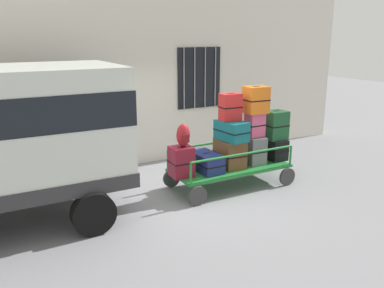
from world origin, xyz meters
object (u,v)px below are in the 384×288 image
object	(u,v)px
suitcase_midright_middle	(255,125)
suitcase_midright_top	(256,100)
suitcase_center_middle	(232,131)
suitcase_midright_bottom	(253,150)
luggage_cart	(230,170)
suitcase_left_bottom	(181,162)
suitcase_right_bottom	(273,149)
suitcase_center_top	(230,107)
suitcase_midleft_bottom	(206,162)
suitcase_right_middle	(275,125)
suitcase_center_bottom	(230,153)
backpack	(183,135)

from	to	relation	value
suitcase_midright_middle	suitcase_midright_top	bearing A→B (deg)	-90.00
suitcase_center_middle	suitcase_midright_bottom	xyz separation A→B (m)	(0.57, 0.02, -0.48)
suitcase_center_middle	luggage_cart	bearing A→B (deg)	90.00
suitcase_left_bottom	suitcase_midright_top	distance (m)	2.02
luggage_cart	suitcase_right_bottom	world-z (taller)	suitcase_right_bottom
suitcase_left_bottom	suitcase_center_top	bearing A→B (deg)	3.49
suitcase_center_top	suitcase_midright_middle	bearing A→B (deg)	-5.72
suitcase_midright_middle	suitcase_right_bottom	xyz separation A→B (m)	(0.57, 0.05, -0.60)
suitcase_midright_middle	suitcase_midright_top	size ratio (longest dim) A/B	0.90
suitcase_midright_bottom	suitcase_right_bottom	size ratio (longest dim) A/B	0.95
suitcase_left_bottom	suitcase_midleft_bottom	distance (m)	0.58
suitcase_center_top	suitcase_midright_bottom	size ratio (longest dim) A/B	0.94
suitcase_midright_bottom	suitcase_midleft_bottom	bearing A→B (deg)	179.37
suitcase_left_bottom	suitcase_midright_top	world-z (taller)	suitcase_midright_top
luggage_cart	suitcase_right_middle	world-z (taller)	suitcase_right_middle
suitcase_center_bottom	luggage_cart	bearing A→B (deg)	-90.00
suitcase_midleft_bottom	suitcase_center_top	bearing A→B (deg)	3.03
suitcase_left_bottom	suitcase_center_middle	size ratio (longest dim) A/B	0.83
luggage_cart	suitcase_right_middle	bearing A→B (deg)	-0.19
suitcase_right_bottom	backpack	bearing A→B (deg)	-177.98
suitcase_midleft_bottom	suitcase_left_bottom	bearing A→B (deg)	-176.05
luggage_cart	suitcase_center_middle	size ratio (longest dim) A/B	3.53
suitcase_left_bottom	suitcase_right_bottom	xyz separation A→B (m)	(2.29, 0.06, -0.07)
luggage_cart	suitcase_left_bottom	distance (m)	1.20
suitcase_center_middle	suitcase_right_bottom	bearing A→B (deg)	2.56
suitcase_midright_bottom	backpack	xyz separation A→B (m)	(-1.68, -0.05, 0.52)
suitcase_midright_bottom	suitcase_midright_middle	bearing A→B (deg)	-90.00
suitcase_midright_middle	suitcase_right_bottom	distance (m)	0.83
suitcase_center_middle	backpack	distance (m)	1.11
suitcase_midright_middle	backpack	size ratio (longest dim) A/B	1.13
suitcase_center_top	suitcase_right_middle	world-z (taller)	suitcase_center_top
luggage_cart	suitcase_right_middle	size ratio (longest dim) A/B	4.09
suitcase_midright_middle	suitcase_center_bottom	bearing A→B (deg)	175.59
suitcase_midleft_bottom	suitcase_midright_middle	size ratio (longest dim) A/B	1.58
suitcase_midright_middle	backpack	bearing A→B (deg)	-178.95
suitcase_center_middle	suitcase_center_top	bearing A→B (deg)	90.00
suitcase_center_top	suitcase_midright_bottom	bearing A→B (deg)	-4.29
luggage_cart	suitcase_midright_middle	bearing A→B (deg)	-1.94
suitcase_center_top	suitcase_midright_middle	xyz separation A→B (m)	(0.57, -0.06, -0.41)
suitcase_midright_bottom	suitcase_center_middle	bearing A→B (deg)	-178.32
suitcase_center_middle	backpack	size ratio (longest dim) A/B	1.63
suitcase_midleft_bottom	suitcase_right_bottom	world-z (taller)	suitcase_right_bottom
suitcase_center_bottom	suitcase_right_middle	size ratio (longest dim) A/B	1.16
suitcase_left_bottom	suitcase_midright_middle	distance (m)	1.80
suitcase_center_bottom	suitcase_right_bottom	xyz separation A→B (m)	(1.15, 0.00, -0.06)
suitcase_center_bottom	suitcase_midright_middle	size ratio (longest dim) A/B	1.44
suitcase_left_bottom	suitcase_midright_bottom	distance (m)	1.72
suitcase_center_top	suitcase_right_bottom	size ratio (longest dim) A/B	0.89
suitcase_left_bottom	suitcase_midright_middle	size ratio (longest dim) A/B	1.19
suitcase_center_top	suitcase_midright_top	xyz separation A→B (m)	(0.57, -0.07, 0.11)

